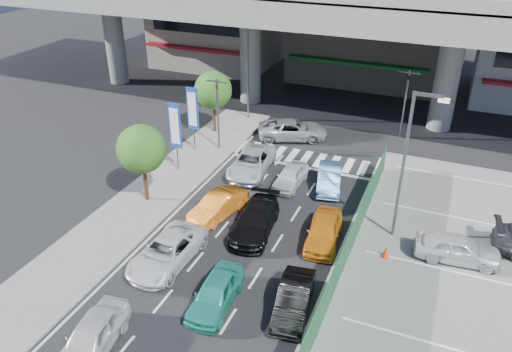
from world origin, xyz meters
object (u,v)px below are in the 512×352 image
at_px(van_white_back_left, 92,337).
at_px(taxi_orange_left, 218,206).
at_px(hatch_black_mid_right, 294,299).
at_px(crossing_wagon_silver, 293,130).
at_px(traffic_cone, 386,251).
at_px(street_lamp_left, 250,62).
at_px(tree_near, 141,149).
at_px(parked_sedan_white, 458,248).
at_px(wagon_silver_front_left, 252,163).
at_px(signboard_near, 175,128).
at_px(signboard_far, 193,111).
at_px(sedan_black_mid, 255,221).
at_px(street_lamp_right, 409,155).
at_px(traffic_light_left, 217,97).
at_px(taxi_orange_right, 324,231).
at_px(traffic_light_right, 407,87).
at_px(taxi_teal_mid, 216,293).
at_px(kei_truck_front_right, 329,178).
at_px(tree_far, 213,90).
at_px(sedan_white_front_mid, 290,176).
at_px(sedan_white_mid_left, 167,252).

bearing_deg(van_white_back_left, taxi_orange_left, 81.13).
distance_m(hatch_black_mid_right, crossing_wagon_silver, 18.04).
bearing_deg(traffic_cone, street_lamp_left, 133.32).
height_order(tree_near, hatch_black_mid_right, tree_near).
distance_m(parked_sedan_white, traffic_cone, 3.44).
bearing_deg(wagon_silver_front_left, signboard_near, -165.39).
relative_size(parked_sedan_white, traffic_cone, 5.87).
distance_m(signboard_far, crossing_wagon_silver, 7.76).
xyz_separation_m(street_lamp_left, crossing_wagon_silver, (4.40, -2.26, -4.06)).
bearing_deg(sedan_black_mid, tree_near, 168.78).
height_order(street_lamp_right, taxi_orange_left, street_lamp_right).
distance_m(tree_near, crossing_wagon_silver, 13.06).
xyz_separation_m(traffic_light_left, traffic_cone, (13.19, -8.12, -3.53)).
bearing_deg(signboard_far, parked_sedan_white, -18.61).
distance_m(taxi_orange_right, wagon_silver_front_left, 8.60).
bearing_deg(traffic_light_left, signboard_far, -144.30).
distance_m(traffic_light_right, taxi_teal_mid, 22.07).
relative_size(signboard_far, parked_sedan_white, 1.15).
bearing_deg(street_lamp_left, hatch_black_mid_right, -62.04).
height_order(taxi_orange_left, sedan_black_mid, sedan_black_mid).
bearing_deg(street_lamp_right, kei_truck_front_right, 141.77).
bearing_deg(tree_far, wagon_silver_front_left, -43.33).
bearing_deg(parked_sedan_white, tree_far, 57.46).
xyz_separation_m(traffic_light_right, wagon_silver_front_left, (-8.19, -9.32, -3.25)).
bearing_deg(parked_sedan_white, taxi_orange_right, 94.01).
xyz_separation_m(tree_far, crossing_wagon_silver, (5.87, 1.24, -2.68)).
relative_size(signboard_near, taxi_orange_right, 1.16).
distance_m(street_lamp_right, hatch_black_mid_right, 9.01).
height_order(sedan_black_mid, sedan_white_front_mid, sedan_black_mid).
bearing_deg(tree_near, street_lamp_left, 87.24).
distance_m(sedan_black_mid, sedan_white_front_mid, 5.48).
height_order(street_lamp_left, signboard_near, street_lamp_left).
height_order(traffic_light_left, signboard_far, traffic_light_left).
bearing_deg(signboard_near, street_lamp_left, 85.01).
bearing_deg(sedan_white_front_mid, tree_near, -142.97).
bearing_deg(taxi_orange_left, signboard_near, 154.68).
relative_size(signboard_near, taxi_teal_mid, 1.20).
relative_size(street_lamp_right, signboard_far, 1.70).
xyz_separation_m(van_white_back_left, sedan_white_front_mid, (2.89, 15.38, -0.08)).
height_order(street_lamp_right, hatch_black_mid_right, street_lamp_right).
distance_m(signboard_near, sedan_white_mid_left, 9.93).
relative_size(taxi_teal_mid, sedan_black_mid, 0.82).
height_order(taxi_teal_mid, taxi_orange_right, taxi_orange_right).
xyz_separation_m(tree_far, sedan_white_mid_left, (5.00, -15.08, -2.72)).
bearing_deg(signboard_near, taxi_orange_right, -20.00).
distance_m(tree_near, parked_sedan_white, 17.45).
height_order(signboard_near, kei_truck_front_right, signboard_near).
bearing_deg(traffic_light_left, sedan_white_front_mid, -25.00).
relative_size(tree_near, taxi_teal_mid, 1.23).
bearing_deg(sedan_black_mid, hatch_black_mid_right, -59.28).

